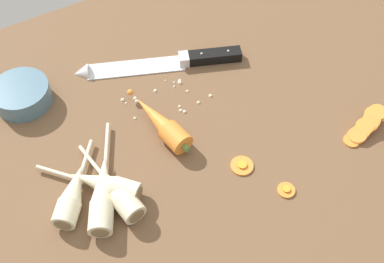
# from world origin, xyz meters

# --- Properties ---
(ground_plane) EXTENTS (1.20, 0.90, 0.04)m
(ground_plane) POSITION_xyz_m (0.00, 0.00, -0.02)
(ground_plane) COLOR brown
(chefs_knife) EXTENTS (0.33, 0.16, 0.04)m
(chefs_knife) POSITION_xyz_m (0.03, 0.17, 0.01)
(chefs_knife) COLOR silver
(chefs_knife) RESTS_ON ground_plane
(whole_carrot) EXTENTS (0.06, 0.18, 0.04)m
(whole_carrot) POSITION_xyz_m (-0.04, 0.02, 0.02)
(whole_carrot) COLOR orange
(whole_carrot) RESTS_ON ground_plane
(parsnip_front) EXTENTS (0.14, 0.16, 0.04)m
(parsnip_front) POSITION_xyz_m (-0.18, -0.05, 0.02)
(parsnip_front) COLOR beige
(parsnip_front) RESTS_ON ground_plane
(parsnip_mid_left) EXTENTS (0.12, 0.15, 0.04)m
(parsnip_mid_left) POSITION_xyz_m (-0.24, -0.04, 0.02)
(parsnip_mid_left) COLOR beige
(parsnip_mid_left) RESTS_ON ground_plane
(parsnip_mid_right) EXTENTS (0.12, 0.21, 0.04)m
(parsnip_mid_right) POSITION_xyz_m (-0.19, -0.06, 0.02)
(parsnip_mid_right) COLOR beige
(parsnip_mid_right) RESTS_ON ground_plane
(parsnip_back) EXTENTS (0.06, 0.18, 0.04)m
(parsnip_back) POSITION_xyz_m (-0.17, -0.07, 0.02)
(parsnip_back) COLOR beige
(parsnip_back) RESTS_ON ground_plane
(carrot_slice_stack) EXTENTS (0.10, 0.05, 0.04)m
(carrot_slice_stack) POSITION_xyz_m (0.28, -0.17, 0.01)
(carrot_slice_stack) COLOR orange
(carrot_slice_stack) RESTS_ON ground_plane
(carrot_slice_stray_near) EXTENTS (0.04, 0.04, 0.01)m
(carrot_slice_stray_near) POSITION_xyz_m (0.04, -0.12, 0.00)
(carrot_slice_stray_near) COLOR orange
(carrot_slice_stray_near) RESTS_ON ground_plane
(carrot_slice_stray_mid) EXTENTS (0.03, 0.03, 0.01)m
(carrot_slice_stray_mid) POSITION_xyz_m (0.08, -0.20, 0.00)
(carrot_slice_stray_mid) COLOR orange
(carrot_slice_stray_mid) RESTS_ON ground_plane
(prep_bowl) EXTENTS (0.11, 0.11, 0.04)m
(prep_bowl) POSITION_xyz_m (-0.24, 0.22, 0.02)
(prep_bowl) COLOR slate
(prep_bowl) RESTS_ON ground_plane
(mince_crumbs) EXTENTS (0.16, 0.10, 0.01)m
(mince_crumbs) POSITION_xyz_m (0.00, 0.09, 0.00)
(mince_crumbs) COLOR beige
(mince_crumbs) RESTS_ON ground_plane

